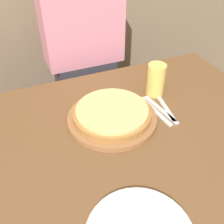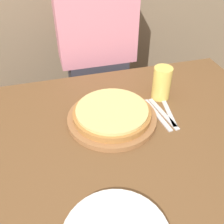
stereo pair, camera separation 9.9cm
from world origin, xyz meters
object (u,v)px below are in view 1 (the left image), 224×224
pizza_on_board (112,115)px  dinner_knife (161,109)px  beer_glass (156,79)px  diner_person (85,71)px  fork (155,111)px  spoon (166,108)px

pizza_on_board → dinner_knife: (0.21, -0.02, -0.02)m
beer_glass → diner_person: size_ratio=0.11×
diner_person → beer_glass: bearing=-69.2°
fork → spoon: size_ratio=1.18×
pizza_on_board → beer_glass: size_ratio=2.43×
fork → spoon: bearing=0.0°
beer_glass → spoon: beer_glass is taller
beer_glass → fork: beer_glass is taller
diner_person → dinner_knife: bearing=-76.2°
beer_glass → dinner_knife: 0.14m
fork → dinner_knife: (0.03, 0.00, 0.00)m
dinner_knife → diner_person: (-0.14, 0.58, -0.10)m
beer_glass → fork: bearing=-117.9°
pizza_on_board → spoon: bearing=-4.3°
fork → spoon: 0.05m
spoon → dinner_knife: bearing=180.0°
fork → diner_person: size_ratio=0.16×
dinner_knife → spoon: 0.03m
spoon → beer_glass: bearing=85.0°
pizza_on_board → spoon: size_ratio=1.93×
pizza_on_board → fork: 0.18m
fork → dinner_knife: same height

